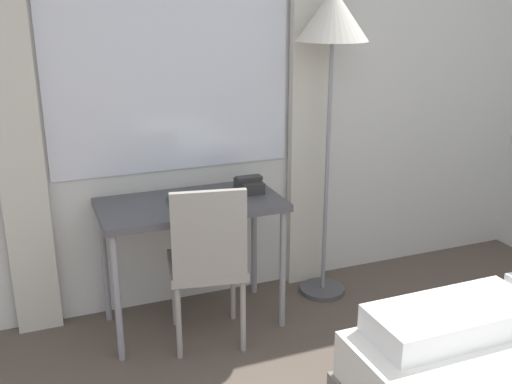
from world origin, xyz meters
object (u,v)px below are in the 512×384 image
(telephone, at_px, (249,185))
(desk, at_px, (191,214))
(standing_lamp, at_px, (332,33))
(desk_chair, at_px, (207,257))
(book, at_px, (187,199))

(telephone, bearing_deg, desk, -172.54)
(desk, height_order, telephone, telephone)
(standing_lamp, bearing_deg, desk_chair, -160.24)
(standing_lamp, height_order, telephone, standing_lamp)
(desk, xyz_separation_m, telephone, (0.36, 0.05, 0.11))
(standing_lamp, xyz_separation_m, telephone, (-0.51, -0.01, -0.83))
(desk, distance_m, telephone, 0.38)
(desk, distance_m, desk_chair, 0.29)
(desk_chair, bearing_deg, book, 107.06)
(standing_lamp, distance_m, telephone, 0.98)
(standing_lamp, xyz_separation_m, book, (-0.89, -0.06, -0.86))
(desk, xyz_separation_m, standing_lamp, (0.87, 0.06, 0.95))
(desk_chair, relative_size, standing_lamp, 0.49)
(desk_chair, height_order, telephone, desk_chair)
(standing_lamp, bearing_deg, book, -176.37)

